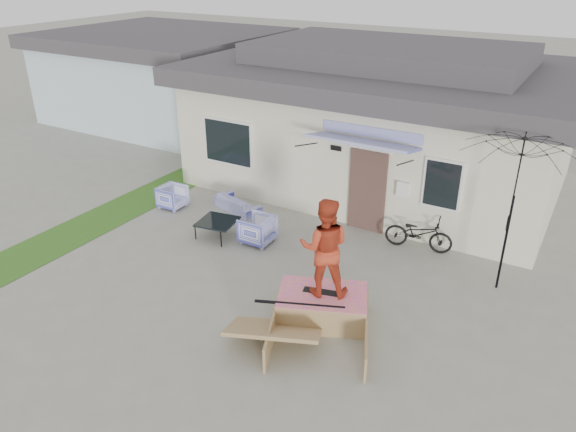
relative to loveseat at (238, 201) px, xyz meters
The scene contains 13 objects.
ground 4.44m from the loveseat, 57.04° to the right, with size 90.00×90.00×0.00m, color gray.
grass_strip 3.29m from the loveseat, 148.34° to the right, with size 1.40×8.00×0.01m, color #30631E.
house 5.18m from the loveseat, 60.56° to the left, with size 10.80×8.49×4.10m.
neighbor_house 10.35m from the loveseat, 142.17° to the left, with size 8.60×7.60×3.50m.
loveseat is the anchor object (origin of this frame).
armchair_left 1.83m from the loveseat, 157.15° to the right, with size 0.67×0.62×0.69m, color #3D43BC.
armchair_right 1.89m from the loveseat, 40.32° to the right, with size 0.73×0.69×0.76m, color #3D43BC.
coffee_table 1.55m from the loveseat, 73.38° to the right, with size 0.87×0.87×0.43m, color black.
bicycle 4.92m from the loveseat, ahead, with size 0.55×1.58×1.01m, color black.
patio_umbrella 7.03m from the loveseat, ahead, with size 2.62×2.48×2.20m.
skate_ramp 5.27m from the loveseat, 36.99° to the right, with size 1.66×2.22×0.55m, color #947449, non-canonical shape.
skateboard 5.23m from the loveseat, 36.68° to the right, with size 0.76×0.19×0.05m, color black.
skater 5.38m from the loveseat, 36.68° to the right, with size 0.93×0.72×1.91m, color #B9391F.
Camera 1 is at (5.62, -7.22, 6.35)m, focal length 34.15 mm.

